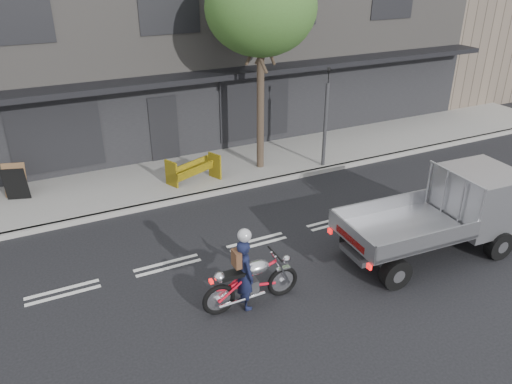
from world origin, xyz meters
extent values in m
plane|color=black|center=(0.00, 0.00, 0.00)|extent=(80.00, 80.00, 0.00)
cube|color=gray|center=(0.00, 4.70, 0.07)|extent=(32.00, 3.20, 0.15)
cube|color=gray|center=(0.00, 3.10, 0.07)|extent=(32.00, 0.20, 0.15)
cube|color=slate|center=(0.00, 11.30, 4.00)|extent=(26.00, 10.00, 8.00)
cylinder|color=#382B21|center=(2.20, 4.20, 2.00)|extent=(0.24, 0.24, 4.00)
ellipsoid|color=#354D1D|center=(2.20, 4.20, 5.30)|extent=(3.40, 3.40, 2.89)
cylinder|color=#2D2D30|center=(4.20, 3.35, 1.50)|extent=(0.12, 0.12, 3.00)
imported|color=black|center=(4.20, 3.35, 3.25)|extent=(0.08, 0.10, 0.50)
torus|color=black|center=(-1.94, -2.17, 0.34)|extent=(0.72, 0.11, 0.72)
torus|color=black|center=(-0.46, -2.19, 0.34)|extent=(0.72, 0.11, 0.72)
cube|color=#2D2D30|center=(-1.26, -2.18, 0.46)|extent=(0.37, 0.26, 0.30)
ellipsoid|color=silver|center=(-1.09, -2.18, 0.89)|extent=(0.59, 0.34, 0.29)
cube|color=black|center=(-1.60, -2.17, 0.87)|extent=(0.58, 0.26, 0.09)
cylinder|color=black|center=(-0.65, -2.19, 1.10)|extent=(0.05, 0.64, 0.04)
imported|color=#121733|center=(-1.35, -2.18, 0.80)|extent=(0.39, 0.59, 1.60)
cylinder|color=black|center=(1.92, -3.08, 0.36)|extent=(0.74, 0.31, 0.73)
cylinder|color=black|center=(2.01, -1.45, 0.36)|extent=(0.74, 0.31, 0.73)
cylinder|color=black|center=(4.99, -3.25, 0.36)|extent=(0.74, 0.31, 0.73)
cylinder|color=black|center=(5.08, -1.62, 0.36)|extent=(0.74, 0.31, 0.73)
cube|color=#2D2D30|center=(3.50, -2.35, 0.53)|extent=(4.46, 1.20, 0.13)
cube|color=#AFB0B4|center=(4.99, -2.43, 1.30)|extent=(1.72, 1.81, 1.44)
cube|color=black|center=(4.99, -2.43, 1.71)|extent=(1.53, 1.71, 0.53)
cube|color=#A2A2A6|center=(2.69, -2.30, 0.88)|extent=(2.98, 2.03, 0.10)
camera|label=1|loc=(-4.91, -9.95, 6.83)|focal=35.00mm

